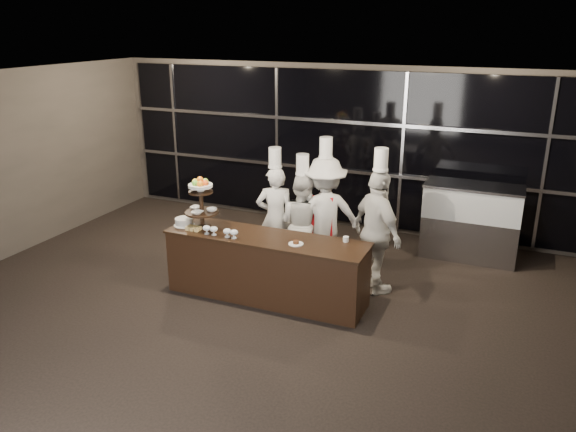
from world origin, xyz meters
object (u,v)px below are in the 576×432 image
at_px(chef_a, 275,216).
at_px(chef_b, 302,223).
at_px(chef_c, 324,215).
at_px(layer_cake, 184,222).
at_px(buffet_counter, 266,267).
at_px(chef_d, 377,232).
at_px(display_case, 471,218).
at_px(display_stand, 201,199).

bearing_deg(chef_a, chef_b, 1.81).
bearing_deg(chef_b, chef_c, 22.80).
bearing_deg(layer_cake, chef_a, 48.37).
bearing_deg(buffet_counter, chef_d, 30.26).
distance_m(buffet_counter, chef_b, 1.10).
relative_size(display_case, chef_d, 0.72).
relative_size(chef_a, chef_b, 1.04).
relative_size(display_case, chef_a, 0.79).
bearing_deg(display_case, chef_a, -150.36).
bearing_deg(chef_c, chef_a, -169.05).
distance_m(buffet_counter, layer_cake, 1.37).
relative_size(chef_a, chef_d, 0.92).
distance_m(display_case, chef_a, 3.19).
bearing_deg(chef_a, layer_cake, -131.63).
relative_size(display_stand, chef_c, 0.35).
xyz_separation_m(chef_c, chef_d, (0.91, -0.38, 0.00)).
distance_m(layer_cake, chef_c, 2.10).
bearing_deg(chef_c, chef_d, -22.78).
distance_m(chef_a, chef_d, 1.68).
bearing_deg(display_stand, chef_d, 18.51).
height_order(buffet_counter, chef_c, chef_c).
relative_size(chef_c, chef_d, 1.00).
bearing_deg(chef_b, layer_cake, -141.99).
height_order(chef_a, chef_c, chef_c).
xyz_separation_m(display_stand, chef_b, (1.12, 1.04, -0.54)).
xyz_separation_m(buffet_counter, chef_d, (1.35, 0.79, 0.45)).
bearing_deg(display_stand, display_case, 36.99).
distance_m(display_stand, chef_a, 1.33).
height_order(chef_b, chef_d, chef_d).
distance_m(buffet_counter, chef_c, 1.33).
height_order(chef_b, chef_c, chef_c).
bearing_deg(chef_b, display_case, 33.82).
bearing_deg(buffet_counter, chef_a, 107.21).
distance_m(buffet_counter, chef_d, 1.62).
bearing_deg(chef_c, display_case, 35.32).
bearing_deg(display_stand, chef_c, 39.23).
bearing_deg(buffet_counter, layer_cake, -177.75).
bearing_deg(display_case, buffet_counter, -133.31).
bearing_deg(display_stand, chef_a, 56.32).
distance_m(chef_b, chef_c, 0.36).
bearing_deg(chef_b, chef_d, -11.64).
bearing_deg(display_stand, buffet_counter, 0.01).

